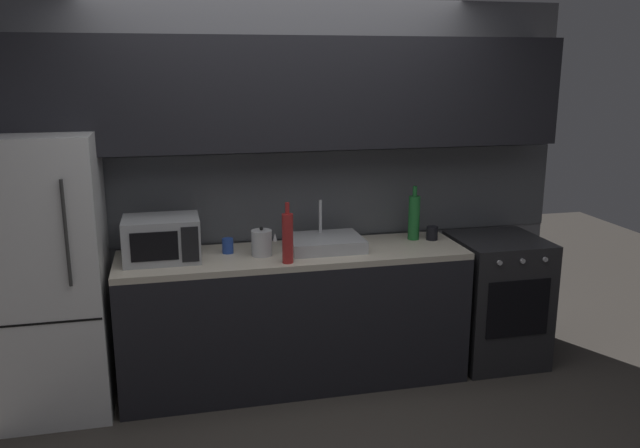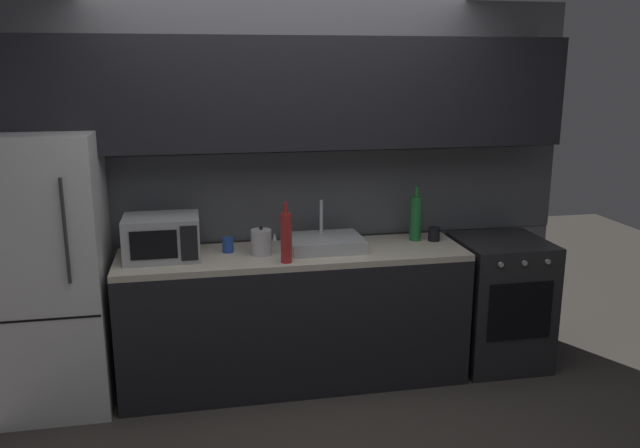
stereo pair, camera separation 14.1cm
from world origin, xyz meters
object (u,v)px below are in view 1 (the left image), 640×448
at_px(kettle, 262,243).
at_px(mug_dark, 432,233).
at_px(microwave, 162,239).
at_px(refrigerator, 46,276).
at_px(oven_range, 496,299).
at_px(wine_bottle_red, 288,238).
at_px(wine_bottle_green, 414,217).
at_px(mug_blue, 228,246).

bearing_deg(kettle, mug_dark, 5.01).
relative_size(microwave, mug_dark, 4.87).
height_order(microwave, kettle, microwave).
bearing_deg(refrigerator, microwave, 1.55).
bearing_deg(microwave, oven_range, -0.49).
bearing_deg(mug_dark, wine_bottle_red, -164.43).
bearing_deg(kettle, wine_bottle_green, 7.96).
height_order(refrigerator, wine_bottle_red, refrigerator).
xyz_separation_m(oven_range, wine_bottle_green, (-0.59, 0.13, 0.61)).
xyz_separation_m(oven_range, wine_bottle_red, (-1.54, -0.22, 0.61)).
height_order(refrigerator, wine_bottle_green, refrigerator).
height_order(wine_bottle_red, mug_dark, wine_bottle_red).
bearing_deg(mug_dark, refrigerator, -178.18).
bearing_deg(wine_bottle_green, refrigerator, -176.98).
relative_size(wine_bottle_green, mug_blue, 3.87).
bearing_deg(kettle, mug_blue, 153.89).
bearing_deg(mug_blue, oven_range, -2.34).
xyz_separation_m(oven_range, mug_blue, (-1.88, 0.08, 0.50)).
bearing_deg(oven_range, mug_blue, 177.66).
relative_size(kettle, wine_bottle_red, 0.50).
height_order(refrigerator, mug_dark, refrigerator).
xyz_separation_m(wine_bottle_green, mug_blue, (-1.28, -0.05, -0.11)).
height_order(wine_bottle_green, mug_dark, wine_bottle_green).
xyz_separation_m(microwave, mug_dark, (1.81, 0.06, -0.09)).
xyz_separation_m(kettle, mug_blue, (-0.21, 0.10, -0.03)).
distance_m(mug_dark, mug_blue, 1.40).
bearing_deg(wine_bottle_red, mug_blue, 139.03).
xyz_separation_m(wine_bottle_red, mug_blue, (-0.34, 0.29, -0.11)).
height_order(microwave, mug_dark, microwave).
bearing_deg(microwave, wine_bottle_green, 3.61).
xyz_separation_m(wine_bottle_red, wine_bottle_green, (0.95, 0.34, -0.00)).
height_order(oven_range, kettle, kettle).
distance_m(kettle, wine_bottle_green, 1.09).
relative_size(refrigerator, mug_dark, 18.03).
xyz_separation_m(kettle, wine_bottle_green, (1.08, 0.15, 0.07)).
bearing_deg(refrigerator, kettle, -1.14).
bearing_deg(microwave, refrigerator, -178.45).
height_order(oven_range, mug_blue, mug_blue).
bearing_deg(mug_dark, kettle, -174.99).
bearing_deg(wine_bottle_red, refrigerator, 171.32).
relative_size(microwave, wine_bottle_green, 1.23).
relative_size(refrigerator, kettle, 9.06).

